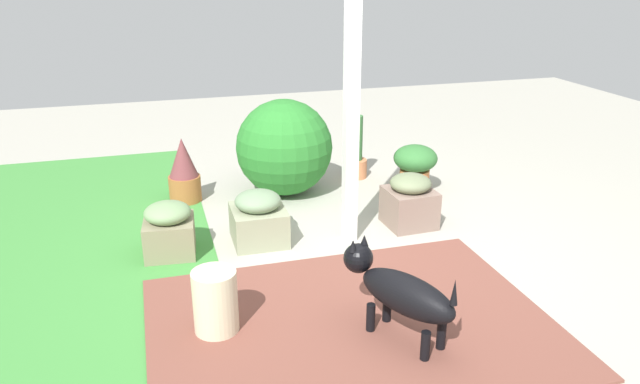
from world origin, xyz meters
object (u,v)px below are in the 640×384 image
object	(u,v)px
round_shrub	(284,148)
terracotta_pot_broad	(415,165)
terracotta_pot_spiky	(184,172)
stone_planter_far	(169,229)
stone_planter_mid	(259,218)
ceramic_urn	(215,302)
dog	(399,290)
stone_planter_nearest	(410,201)
terracotta_pot_tall	(356,156)
porch_pillar	(352,99)

from	to	relation	value
round_shrub	terracotta_pot_broad	world-z (taller)	round_shrub
round_shrub	terracotta_pot_spiky	bearing A→B (deg)	86.74
stone_planter_far	terracotta_pot_broad	bearing A→B (deg)	-73.41
stone_planter_mid	ceramic_urn	distance (m)	1.26
stone_planter_far	terracotta_pot_spiky	xyz separation A→B (m)	(1.06, -0.20, 0.08)
stone_planter_mid	round_shrub	world-z (taller)	round_shrub
terracotta_pot_broad	dog	xyz separation A→B (m)	(-2.17, 1.09, 0.04)
stone_planter_nearest	terracotta_pot_spiky	xyz separation A→B (m)	(1.07, 1.74, 0.07)
stone_planter_mid	stone_planter_far	bearing A→B (deg)	92.61
terracotta_pot_tall	ceramic_urn	xyz separation A→B (m)	(-2.37, 1.71, -0.03)
stone_planter_mid	round_shrub	xyz separation A→B (m)	(0.98, -0.44, 0.25)
stone_planter_nearest	ceramic_urn	bearing A→B (deg)	123.01
ceramic_urn	dog	bearing A→B (deg)	-109.29
round_shrub	porch_pillar	bearing A→B (deg)	-167.45
stone_planter_far	round_shrub	xyz separation A→B (m)	(1.01, -1.12, 0.24)
terracotta_pot_tall	ceramic_urn	size ratio (longest dim) A/B	1.59
stone_planter_nearest	terracotta_pot_broad	size ratio (longest dim) A/B	0.97
stone_planter_nearest	dog	world-z (taller)	dog
porch_pillar	ceramic_urn	distance (m)	1.80
terracotta_pot_broad	round_shrub	bearing A→B (deg)	74.35
stone_planter_nearest	ceramic_urn	xyz separation A→B (m)	(-1.13, 1.73, -0.02)
stone_planter_mid	terracotta_pot_broad	xyz separation A→B (m)	(0.65, -1.61, 0.07)
porch_pillar	ceramic_urn	world-z (taller)	porch_pillar
porch_pillar	round_shrub	distance (m)	1.35
stone_planter_mid	dog	world-z (taller)	dog
stone_planter_nearest	terracotta_pot_tall	size ratio (longest dim) A/B	0.70
dog	stone_planter_far	bearing A→B (deg)	39.05
terracotta_pot_spiky	terracotta_pot_tall	distance (m)	1.72
stone_planter_far	terracotta_pot_tall	distance (m)	2.28
stone_planter_nearest	round_shrub	distance (m)	1.32
terracotta_pot_broad	dog	bearing A→B (deg)	153.32
porch_pillar	terracotta_pot_spiky	distance (m)	1.87
stone_planter_mid	terracotta_pot_tall	distance (m)	1.72
stone_planter_mid	terracotta_pot_spiky	xyz separation A→B (m)	(1.03, 0.48, 0.08)
terracotta_pot_spiky	terracotta_pot_tall	xyz separation A→B (m)	(0.18, -1.71, -0.05)
stone_planter_far	terracotta_pot_spiky	bearing A→B (deg)	-10.49
terracotta_pot_tall	stone_planter_mid	bearing A→B (deg)	134.63
stone_planter_nearest	terracotta_pot_spiky	bearing A→B (deg)	58.32
round_shrub	dog	bearing A→B (deg)	-178.02
porch_pillar	terracotta_pot_spiky	world-z (taller)	porch_pillar
stone_planter_nearest	dog	bearing A→B (deg)	153.72
terracotta_pot_broad	ceramic_urn	xyz separation A→B (m)	(-1.81, 2.09, -0.07)
terracotta_pot_broad	ceramic_urn	world-z (taller)	terracotta_pot_broad
terracotta_pot_tall	ceramic_urn	distance (m)	2.92
round_shrub	terracotta_pot_tall	xyz separation A→B (m)	(0.23, -0.79, -0.22)
stone_planter_nearest	round_shrub	size ratio (longest dim) A/B	0.50
porch_pillar	dog	distance (m)	1.59
stone_planter_far	terracotta_pot_broad	size ratio (longest dim) A/B	0.89
terracotta_pot_tall	stone_planter_nearest	bearing A→B (deg)	-178.80
terracotta_pot_spiky	stone_planter_nearest	bearing A→B (deg)	-121.68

